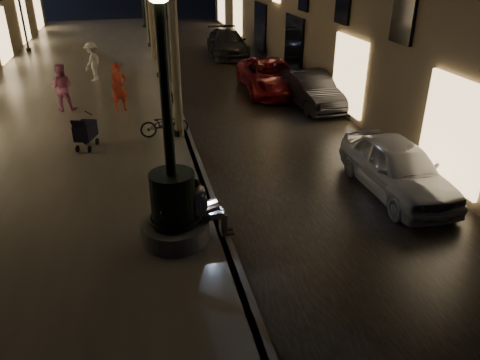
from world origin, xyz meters
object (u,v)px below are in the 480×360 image
object	(u,v)px
car_second	(311,90)
pedestrian_red	(119,88)
lamp_curb_b	(155,9)
stroller	(85,131)
car_front	(397,168)
pedestrian_pink	(62,87)
car_third	(271,76)
bicycle	(164,124)
seated_man_laptop	(204,206)
lamp_curb_a	(172,39)
car_rear	(227,43)
pedestrian_white	(92,61)
fountain_lamppost	(173,196)

from	to	relation	value
car_second	pedestrian_red	bearing A→B (deg)	172.27
lamp_curb_b	stroller	size ratio (longest dim) A/B	4.30
car_front	pedestrian_pink	size ratio (longest dim) A/B	2.33
pedestrian_red	car_second	bearing A→B (deg)	-28.39
car_third	bicycle	size ratio (longest dim) A/B	3.21
seated_man_laptop	lamp_curb_a	distance (m)	6.44
seated_man_laptop	lamp_curb_b	distance (m)	14.19
car_second	pedestrian_pink	distance (m)	9.40
bicycle	pedestrian_pink	bearing A→B (deg)	39.73
lamp_curb_b	pedestrian_red	bearing A→B (deg)	-109.70
lamp_curb_b	car_second	world-z (taller)	lamp_curb_b
lamp_curb_b	car_rear	bearing A→B (deg)	49.73
car_rear	pedestrian_pink	bearing A→B (deg)	-128.01
car_rear	pedestrian_pink	size ratio (longest dim) A/B	2.87
lamp_curb_b	pedestrian_white	xyz separation A→B (m)	(-2.96, -0.01, -2.17)
car_third	lamp_curb_b	bearing A→B (deg)	148.89
lamp_curb_a	car_front	bearing A→B (deg)	-43.61
fountain_lamppost	lamp_curb_b	size ratio (longest dim) A/B	1.08
lamp_curb_b	pedestrian_pink	distance (m)	6.19
lamp_curb_a	pedestrian_pink	world-z (taller)	lamp_curb_a
pedestrian_pink	pedestrian_white	size ratio (longest dim) A/B	1.00
stroller	pedestrian_pink	world-z (taller)	pedestrian_pink
seated_man_laptop	car_front	size ratio (longest dim) A/B	0.33
lamp_curb_a	pedestrian_red	world-z (taller)	lamp_curb_a
fountain_lamppost	car_second	bearing A→B (deg)	54.25
stroller	lamp_curb_b	bearing A→B (deg)	89.93
lamp_curb_a	car_rear	bearing A→B (deg)	71.80
car_rear	pedestrian_white	size ratio (longest dim) A/B	2.87
car_second	pedestrian_red	world-z (taller)	pedestrian_red
car_rear	bicycle	bearing A→B (deg)	-107.20
fountain_lamppost	pedestrian_pink	xyz separation A→B (m)	(-3.13, 9.65, -0.15)
seated_man_laptop	pedestrian_pink	world-z (taller)	pedestrian_pink
pedestrian_red	bicycle	distance (m)	3.30
pedestrian_pink	fountain_lamppost	bearing A→B (deg)	114.32
car_third	pedestrian_white	size ratio (longest dim) A/B	2.87
lamp_curb_a	lamp_curb_b	xyz separation A→B (m)	(0.00, 8.00, 0.00)
car_third	car_rear	xyz separation A→B (m)	(-0.26, 8.08, 0.03)
pedestrian_pink	seated_man_laptop	bearing A→B (deg)	117.55
car_front	bicycle	size ratio (longest dim) A/B	2.61
seated_man_laptop	lamp_curb_b	xyz separation A→B (m)	(0.09, 14.00, 2.33)
fountain_lamppost	bicycle	size ratio (longest dim) A/B	3.38
car_rear	car_third	bearing A→B (deg)	-85.40
fountain_lamppost	car_second	xyz separation A→B (m)	(6.20, 8.61, -0.54)
lamp_curb_a	bicycle	bearing A→B (deg)	167.55
bicycle	seated_man_laptop	bearing A→B (deg)	178.97
pedestrian_pink	bicycle	xyz separation A→B (m)	(3.42, -3.56, -0.46)
stroller	car_rear	world-z (taller)	car_rear
fountain_lamppost	lamp_curb_b	xyz separation A→B (m)	(0.70, 14.00, 2.02)
car_front	car_rear	bearing A→B (deg)	92.18
stroller	car_third	xyz separation A→B (m)	(7.34, 5.48, -0.07)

